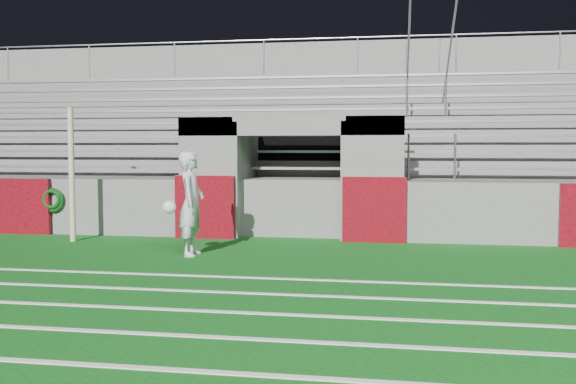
# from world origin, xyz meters

# --- Properties ---
(ground) EXTENTS (90.00, 90.00, 0.00)m
(ground) POSITION_xyz_m (0.00, 0.00, 0.00)
(ground) COLOR #0D5114
(ground) RESTS_ON ground
(field_post) EXTENTS (0.12, 0.12, 2.77)m
(field_post) POSITION_xyz_m (-4.39, 2.07, 1.39)
(field_post) COLOR beige
(field_post) RESTS_ON ground
(field_markings) EXTENTS (28.00, 8.09, 0.01)m
(field_markings) POSITION_xyz_m (0.00, -5.00, 0.01)
(field_markings) COLOR white
(field_markings) RESTS_ON ground
(stadium_structure) EXTENTS (26.00, 8.48, 5.42)m
(stadium_structure) POSITION_xyz_m (0.00, 7.97, 1.49)
(stadium_structure) COLOR #63605D
(stadium_structure) RESTS_ON ground
(goalkeeper_with_ball) EXTENTS (0.73, 0.73, 1.89)m
(goalkeeper_with_ball) POSITION_xyz_m (-1.41, 0.80, 0.94)
(goalkeeper_with_ball) COLOR silver
(goalkeeper_with_ball) RESTS_ON ground
(hose_coil) EXTENTS (0.56, 0.14, 0.56)m
(hose_coil) POSITION_xyz_m (-5.34, 2.93, 0.78)
(hose_coil) COLOR #0B3A12
(hose_coil) RESTS_ON ground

